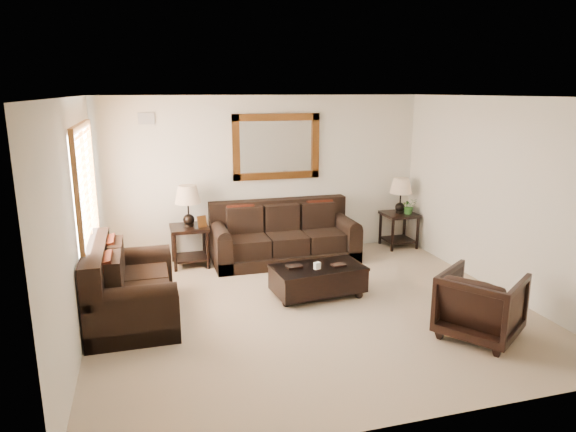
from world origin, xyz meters
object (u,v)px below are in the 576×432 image
object	(u,v)px
end_table_left	(189,214)
armchair	(481,302)
loveseat	(127,291)
end_table_right	(400,202)
coffee_table	(318,277)
sofa	(283,239)

from	to	relation	value
end_table_left	armchair	xyz separation A→B (m)	(2.97, -3.44, -0.43)
loveseat	armchair	world-z (taller)	loveseat
end_table_right	armchair	world-z (taller)	end_table_right
armchair	end_table_left	bearing A→B (deg)	5.56
end_table_right	armchair	distance (m)	3.56
coffee_table	armchair	bearing A→B (deg)	-55.76
armchair	loveseat	bearing A→B (deg)	32.28
sofa	loveseat	xyz separation A→B (m)	(-2.47, -1.70, 0.01)
sofa	armchair	xyz separation A→B (m)	(1.43, -3.31, 0.07)
loveseat	sofa	bearing A→B (deg)	-55.51
armchair	coffee_table	bearing A→B (deg)	4.78
end_table_left	end_table_right	size ratio (longest dim) A/B	1.04
end_table_left	sofa	bearing A→B (deg)	-4.71
loveseat	coffee_table	xyz separation A→B (m)	(2.51, 0.04, -0.09)
loveseat	end_table_left	xyz separation A→B (m)	(0.93, 1.82, 0.50)
sofa	end_table_right	bearing A→B (deg)	3.63
sofa	loveseat	world-z (taller)	loveseat
end_table_right	loveseat	bearing A→B (deg)	-158.57
loveseat	coffee_table	bearing A→B (deg)	-88.99
end_table_right	coffee_table	world-z (taller)	end_table_right
sofa	loveseat	distance (m)	3.00
loveseat	end_table_left	world-z (taller)	end_table_left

